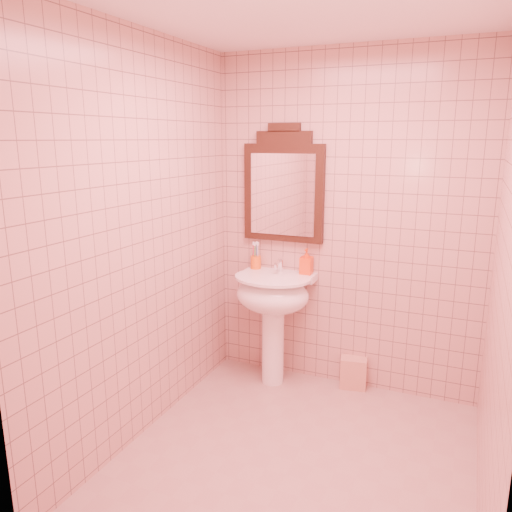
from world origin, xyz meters
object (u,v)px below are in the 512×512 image
at_px(toothbrush_cup, 256,262).
at_px(soap_dispenser, 306,261).
at_px(pedestal_sink, 273,302).
at_px(towel, 353,373).
at_px(mirror, 283,188).

relative_size(toothbrush_cup, soap_dispenser, 0.97).
relative_size(pedestal_sink, toothbrush_cup, 4.54).
bearing_deg(towel, mirror, 176.91).
relative_size(mirror, soap_dispenser, 4.49).
xyz_separation_m(soap_dispenser, towel, (0.40, 0.00, -0.84)).
relative_size(pedestal_sink, mirror, 0.98).
xyz_separation_m(mirror, towel, (0.60, -0.03, -1.39)).
height_order(mirror, soap_dispenser, mirror).
height_order(soap_dispenser, towel, soap_dispenser).
bearing_deg(towel, pedestal_sink, -164.33).
xyz_separation_m(pedestal_sink, toothbrush_cup, (-0.21, 0.16, 0.25)).
height_order(toothbrush_cup, towel, toothbrush_cup).
height_order(mirror, toothbrush_cup, mirror).
height_order(toothbrush_cup, soap_dispenser, soap_dispenser).
distance_m(pedestal_sink, toothbrush_cup, 0.36).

